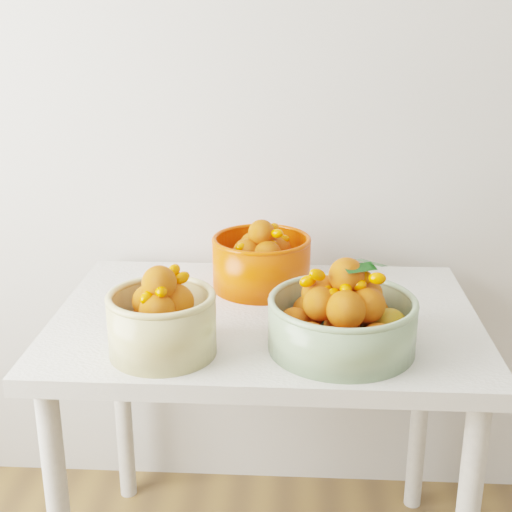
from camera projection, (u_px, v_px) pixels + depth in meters
The scene contains 4 objects.
table at pixel (266, 350), 1.72m from camera, with size 1.00×0.70×0.75m.
bowl_cream at pixel (162, 320), 1.47m from camera, with size 0.28×0.28×0.19m.
bowl_green at pixel (342, 318), 1.50m from camera, with size 0.41×0.41×0.20m.
bowl_orange at pixel (261, 261), 1.83m from camera, with size 0.33×0.33×0.18m.
Camera 1 is at (-0.33, 0.05, 1.43)m, focal length 50.00 mm.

